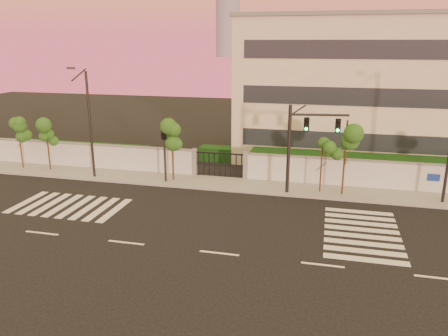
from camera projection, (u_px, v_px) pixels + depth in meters
The scene contains 14 objects.
ground at pixel (219, 253), 21.56m from camera, with size 120.00×120.00×0.00m, color black.
sidewalk at pixel (255, 186), 31.34m from camera, with size 60.00×3.00×0.15m, color gray.
perimeter_wall at pixel (260, 167), 32.44m from camera, with size 60.00×0.36×2.20m.
hedge_row at pixel (279, 162), 34.82m from camera, with size 41.00×4.25×1.80m.
institutional_building at pixel (380, 88), 38.32m from camera, with size 24.40×12.40×12.25m.
road_markings at pixel (209, 221), 25.42m from camera, with size 57.00×7.62×0.02m.
street_tree_a at pixel (19, 132), 34.87m from camera, with size 1.37×1.09×4.18m.
street_tree_b at pixel (47, 134), 34.36m from camera, with size 1.46×1.16×4.11m.
street_tree_c at pixel (172, 135), 31.66m from camera, with size 1.63×1.30×4.83m.
street_tree_d at pixel (322, 152), 29.26m from camera, with size 1.43×1.14×3.96m.
street_tree_e at pixel (346, 141), 28.50m from camera, with size 1.63×1.29×5.19m.
traffic_signal_main at pixel (301, 139), 28.68m from camera, with size 3.87×0.68×6.13m.
traffic_signal_secondary at pixel (164, 147), 31.47m from camera, with size 0.34×0.33×4.35m.
streetlight_west at pixel (89, 120), 31.98m from camera, with size 0.50×2.03×8.42m.
Camera 1 is at (4.83, -18.92, 10.07)m, focal length 35.00 mm.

